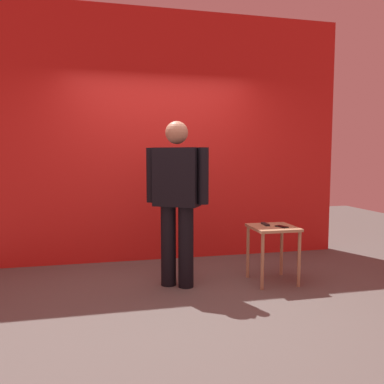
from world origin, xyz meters
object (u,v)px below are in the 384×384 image
Objects in this scene: standing_person at (177,195)px; cell_phone at (282,227)px; tv_remote at (265,224)px; side_table at (273,236)px.

standing_person is 12.26× the size of cell_phone.
tv_remote is (1.01, -0.01, -0.35)m from standing_person.
side_table is at bearing -57.30° from tv_remote.
standing_person is at bearing -177.55° from tv_remote.
side_table is (1.06, -0.11, -0.47)m from standing_person.
tv_remote reaches higher than side_table.
cell_phone is (1.13, -0.17, -0.35)m from standing_person.
tv_remote is (-0.05, 0.09, 0.12)m from side_table.
standing_person is 1.16m from side_table.
cell_phone is 0.85× the size of tv_remote.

